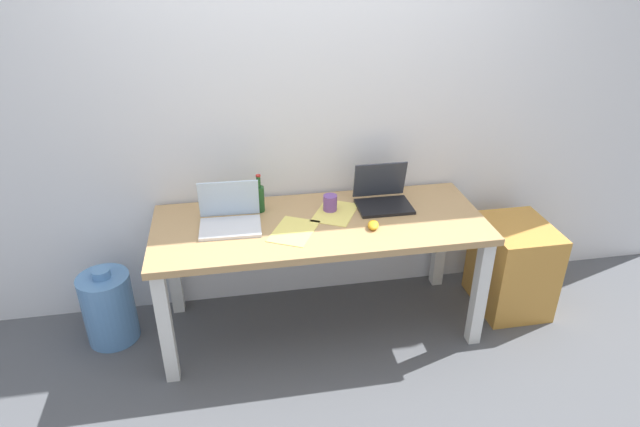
% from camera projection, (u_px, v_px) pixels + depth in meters
% --- Properties ---
extents(ground_plane, '(8.00, 8.00, 0.00)m').
position_uv_depth(ground_plane, '(320.00, 324.00, 3.36)').
color(ground_plane, '#515459').
extents(back_wall, '(5.20, 0.08, 2.60)m').
position_uv_depth(back_wall, '(307.00, 99.00, 3.12)').
color(back_wall, white).
rests_on(back_wall, ground).
extents(desk, '(1.85, 0.73, 0.73)m').
position_uv_depth(desk, '(320.00, 236.00, 3.06)').
color(desk, tan).
rests_on(desk, ground).
extents(laptop_left, '(0.34, 0.27, 0.24)m').
position_uv_depth(laptop_left, '(230.00, 218.00, 2.95)').
color(laptop_left, silver).
rests_on(laptop_left, desk).
extents(laptop_right, '(0.31, 0.26, 0.24)m').
position_uv_depth(laptop_right, '(383.00, 197.00, 3.17)').
color(laptop_right, black).
rests_on(laptop_right, desk).
extents(beer_bottle, '(0.06, 0.06, 0.23)m').
position_uv_depth(beer_bottle, '(259.00, 198.00, 3.09)').
color(beer_bottle, '#1E5123').
rests_on(beer_bottle, desk).
extents(computer_mouse, '(0.09, 0.11, 0.03)m').
position_uv_depth(computer_mouse, '(373.00, 225.00, 2.95)').
color(computer_mouse, gold).
rests_on(computer_mouse, desk).
extents(coffee_mug, '(0.08, 0.08, 0.09)m').
position_uv_depth(coffee_mug, '(330.00, 203.00, 3.11)').
color(coffee_mug, '#724799').
rests_on(coffee_mug, desk).
extents(paper_yellow_folder, '(0.32, 0.36, 0.00)m').
position_uv_depth(paper_yellow_folder, '(294.00, 231.00, 2.92)').
color(paper_yellow_folder, '#F4E06B').
rests_on(paper_yellow_folder, desk).
extents(paper_sheet_near_back, '(0.33, 0.36, 0.00)m').
position_uv_depth(paper_sheet_near_back, '(335.00, 212.00, 3.11)').
color(paper_sheet_near_back, '#F4E06B').
rests_on(paper_sheet_near_back, desk).
extents(water_cooler_jug, '(0.29, 0.29, 0.48)m').
position_uv_depth(water_cooler_jug, '(109.00, 307.00, 3.15)').
color(water_cooler_jug, '#598CC6').
rests_on(water_cooler_jug, ground).
extents(filing_cabinet, '(0.40, 0.48, 0.58)m').
position_uv_depth(filing_cabinet, '(513.00, 266.00, 3.41)').
color(filing_cabinet, '#C68938').
rests_on(filing_cabinet, ground).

